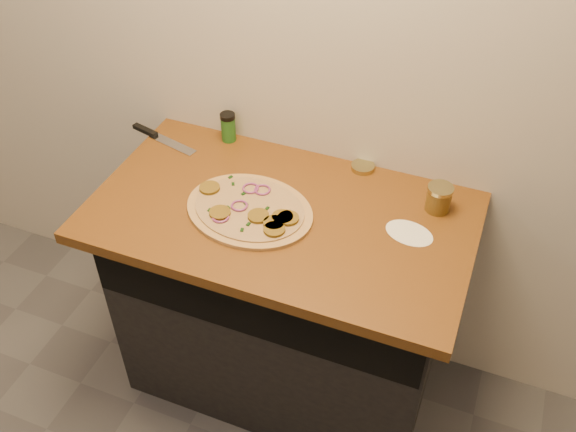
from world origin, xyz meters
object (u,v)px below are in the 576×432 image
at_px(chefs_knife, 158,137).
at_px(spice_shaker, 228,127).
at_px(pizza, 250,210).
at_px(salsa_jar, 439,198).

height_order(chefs_knife, spice_shaker, spice_shaker).
bearing_deg(pizza, chefs_knife, 152.24).
bearing_deg(salsa_jar, spice_shaker, 172.36).
xyz_separation_m(chefs_knife, spice_shaker, (0.24, 0.08, 0.05)).
height_order(pizza, spice_shaker, spice_shaker).
height_order(pizza, chefs_knife, pizza).
xyz_separation_m(pizza, spice_shaker, (-0.23, 0.33, 0.04)).
height_order(chefs_knife, salsa_jar, salsa_jar).
relative_size(salsa_jar, spice_shaker, 0.82).
relative_size(pizza, chefs_knife, 1.61).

